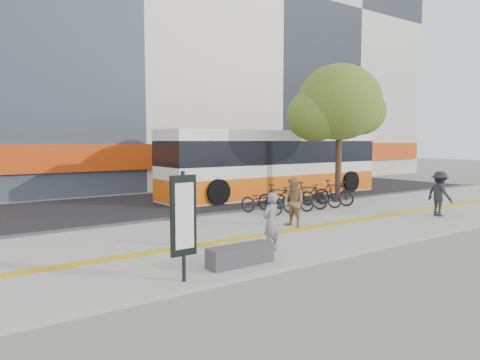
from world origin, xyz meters
TOP-DOWN VIEW (x-y plane):
  - ground at (0.00, 0.00)m, footprint 120.00×120.00m
  - sidewalk at (0.00, 1.50)m, footprint 40.00×7.00m
  - tactile_strip at (0.00, 1.00)m, footprint 40.00×0.45m
  - street at (0.00, 9.00)m, footprint 40.00×8.00m
  - curb at (0.00, 5.00)m, footprint 40.00×0.25m
  - bench at (-2.60, -1.20)m, footprint 1.60×0.45m
  - signboard at (-4.20, -1.51)m, footprint 0.55×0.10m
  - street_tree at (7.18, 4.82)m, footprint 4.40×3.80m
  - bus at (6.62, 8.50)m, footprint 12.47×2.96m
  - bicycle_row at (4.14, 4.00)m, footprint 5.15×1.98m
  - seated_woman at (-1.23, -0.63)m, footprint 0.61×0.46m
  - pedestrian_tan at (1.43, 1.42)m, footprint 0.68×0.83m
  - pedestrian_dark at (7.25, -0.20)m, footprint 0.84×1.19m

SIDE VIEW (x-z plane):
  - ground at x=0.00m, z-range 0.00..0.00m
  - street at x=0.00m, z-range 0.00..0.06m
  - sidewalk at x=0.00m, z-range 0.00..0.08m
  - curb at x=0.00m, z-range 0.00..0.14m
  - tactile_strip at x=0.00m, z-range 0.08..0.09m
  - bench at x=-2.60m, z-range 0.08..0.53m
  - bicycle_row at x=4.14m, z-range 0.05..1.14m
  - seated_woman at x=-1.23m, z-range 0.08..1.57m
  - pedestrian_tan at x=1.43m, z-range 0.08..1.67m
  - pedestrian_dark at x=7.25m, z-range 0.08..1.75m
  - signboard at x=-4.20m, z-range 0.27..2.47m
  - bus at x=6.62m, z-range -0.04..3.28m
  - street_tree at x=7.18m, z-range 1.36..7.67m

